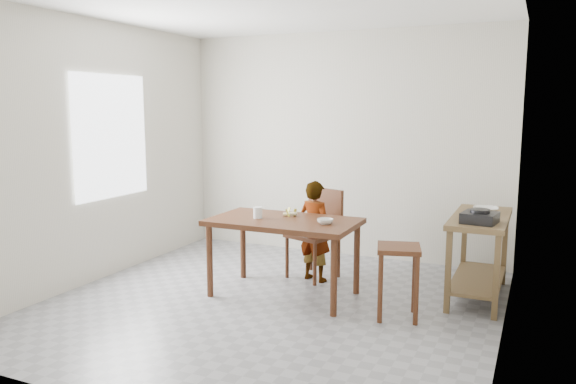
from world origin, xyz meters
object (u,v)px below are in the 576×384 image
at_px(prep_counter, 479,257).
at_px(stool, 398,282).
at_px(child, 315,231).
at_px(dining_table, 284,257).
at_px(dining_chair, 313,234).

height_order(prep_counter, stool, prep_counter).
height_order(prep_counter, child, child).
bearing_deg(prep_counter, dining_table, -157.85).
xyz_separation_m(dining_table, child, (0.10, 0.57, 0.15)).
bearing_deg(stool, dining_table, 173.66).
bearing_deg(dining_chair, prep_counter, 20.86).
bearing_deg(dining_table, child, 80.08).
distance_m(dining_chair, stool, 1.35).
distance_m(dining_table, dining_chair, 0.65).
xyz_separation_m(prep_counter, dining_chair, (-1.67, -0.06, 0.07)).
height_order(dining_chair, stool, dining_chair).
relative_size(dining_table, stool, 2.20).
bearing_deg(dining_chair, dining_table, -75.08).
height_order(dining_table, prep_counter, prep_counter).
bearing_deg(prep_counter, child, -175.24).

